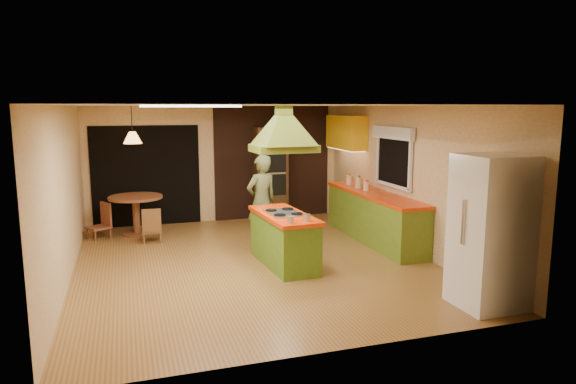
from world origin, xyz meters
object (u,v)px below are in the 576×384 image
object	(u,v)px
man	(262,201)
dining_table	(136,207)
kitchen_island	(284,239)
canister_large	(359,183)
refrigerator	(491,232)
wall_oven	(270,174)

from	to	relation	value
man	dining_table	size ratio (longest dim) A/B	1.60
kitchen_island	canister_large	distance (m)	2.53
man	refrigerator	world-z (taller)	refrigerator
canister_large	refrigerator	bearing A→B (deg)	-90.70
refrigerator	dining_table	distance (m)	6.59
wall_oven	kitchen_island	bearing A→B (deg)	-99.78
kitchen_island	man	distance (m)	1.24
kitchen_island	canister_large	bearing A→B (deg)	32.69
man	dining_table	distance (m)	2.65
man	refrigerator	xyz separation A→B (m)	(1.98, -3.57, 0.13)
kitchen_island	wall_oven	xyz separation A→B (m)	(0.70, 3.24, 0.60)
kitchen_island	canister_large	xyz separation A→B (m)	(1.98, 1.45, 0.60)
refrigerator	wall_oven	xyz separation A→B (m)	(-1.24, 5.64, 0.07)
dining_table	kitchen_island	bearing A→B (deg)	-51.57
man	kitchen_island	bearing A→B (deg)	74.14
wall_oven	canister_large	distance (m)	2.20
dining_table	canister_large	xyz separation A→B (m)	(4.15, -1.28, 0.48)
wall_oven	dining_table	xyz separation A→B (m)	(-2.87, -0.50, -0.48)
refrigerator	canister_large	size ratio (longest dim) A/B	9.26
wall_oven	canister_large	bearing A→B (deg)	-51.90
man	dining_table	xyz separation A→B (m)	(-2.12, 1.56, -0.28)
kitchen_island	refrigerator	xyz separation A→B (m)	(1.93, -2.40, 0.53)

